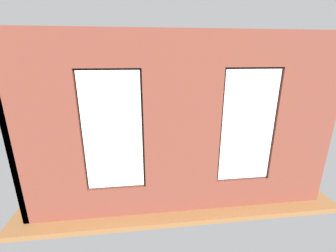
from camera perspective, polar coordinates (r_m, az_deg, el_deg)
ground_plane at (r=6.95m, az=-0.70°, el=-6.88°), size 6.24×6.12×0.10m
brick_wall_with_windows at (r=3.87m, az=3.61°, el=-1.24°), size 5.64×0.30×3.22m
white_wall_right at (r=6.54m, az=-25.54°, el=5.12°), size 0.10×5.12×3.22m
couch_by_window at (r=4.97m, az=0.34°, el=-12.68°), size 1.80×0.87×0.80m
couch_left at (r=7.47m, az=15.56°, el=-2.62°), size 0.95×1.84×0.80m
coffee_table at (r=6.91m, az=0.15°, el=-3.37°), size 1.31×0.90×0.40m
cup_ceramic at (r=6.76m, az=1.12°, el=-2.96°), size 0.09×0.09×0.10m
table_plant_small at (r=7.05m, az=2.90°, el=-1.62°), size 0.13×0.13×0.20m
remote_silver at (r=6.89m, az=0.15°, el=-2.92°), size 0.17×0.13×0.02m
remote_black at (r=6.97m, az=-1.30°, el=-2.66°), size 0.07×0.17×0.02m
remote_gray at (r=6.73m, az=-3.04°, el=-3.46°), size 0.18×0.10×0.02m
media_console at (r=7.31m, az=-20.67°, el=-4.41°), size 1.05×0.42×0.46m
tv_flatscreen at (r=7.12m, az=-21.19°, el=0.17°), size 1.11×0.20×0.76m
papasan_chair at (r=8.22m, az=-8.51°, el=0.52°), size 1.07×1.07×0.68m
potted_plant_between_couches at (r=5.23m, az=15.29°, el=-8.84°), size 0.97×0.86×1.20m
potted_plant_beside_window_right at (r=4.78m, az=-18.35°, el=-10.07°), size 0.66×0.66×1.05m
potted_plant_corner_far_left at (r=5.53m, az=26.21°, el=-7.14°), size 0.85×0.83×1.15m
potted_plant_foreground_right at (r=8.74m, az=-16.51°, el=1.32°), size 0.48×0.48×0.71m
potted_plant_by_left_couch at (r=8.51m, az=9.72°, el=0.87°), size 0.37×0.37×0.59m
potted_plant_corner_near_left at (r=9.15m, az=12.12°, el=2.67°), size 0.84×0.87×1.10m
potted_plant_near_tv at (r=6.15m, az=-18.08°, el=-4.14°), size 1.18×1.04×1.28m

